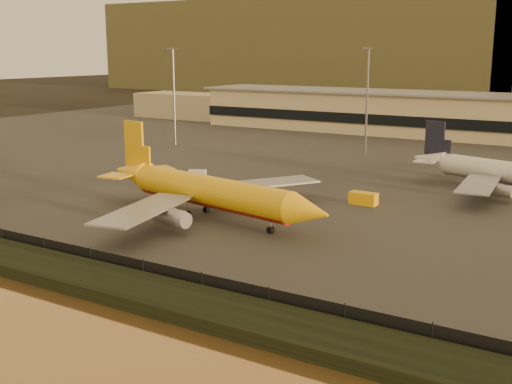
% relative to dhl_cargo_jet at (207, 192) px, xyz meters
% --- Properties ---
extents(ground, '(900.00, 900.00, 0.00)m').
position_rel_dhl_cargo_jet_xyz_m(ground, '(7.62, -12.40, -4.18)').
color(ground, black).
rests_on(ground, ground).
extents(embankment, '(320.00, 7.00, 1.40)m').
position_rel_dhl_cargo_jet_xyz_m(embankment, '(7.62, -29.40, -3.48)').
color(embankment, black).
rests_on(embankment, ground).
extents(tarmac, '(320.00, 220.00, 0.20)m').
position_rel_dhl_cargo_jet_xyz_m(tarmac, '(7.62, 82.60, -4.08)').
color(tarmac, '#2D2D2D').
rests_on(tarmac, ground).
extents(perimeter_fence, '(300.00, 0.05, 2.20)m').
position_rel_dhl_cargo_jet_xyz_m(perimeter_fence, '(7.62, -25.40, -2.88)').
color(perimeter_fence, black).
rests_on(perimeter_fence, tarmac).
extents(terminal_building, '(202.00, 25.00, 12.60)m').
position_rel_dhl_cargo_jet_xyz_m(terminal_building, '(-6.90, 113.15, 2.06)').
color(terminal_building, tan).
rests_on(terminal_building, tarmac).
extents(apron_light_masts, '(152.20, 12.20, 25.40)m').
position_rel_dhl_cargo_jet_xyz_m(apron_light_masts, '(22.62, 62.60, 11.52)').
color(apron_light_masts, slate).
rests_on(apron_light_masts, tarmac).
extents(dhl_cargo_jet, '(44.51, 42.99, 13.34)m').
position_rel_dhl_cargo_jet_xyz_m(dhl_cargo_jet, '(0.00, 0.00, 0.00)').
color(dhl_cargo_jet, yellow).
rests_on(dhl_cargo_jet, tarmac).
extents(white_narrowbody_jet, '(39.07, 37.22, 11.44)m').
position_rel_dhl_cargo_jet_xyz_m(white_narrowbody_jet, '(35.18, 42.24, -0.57)').
color(white_narrowbody_jet, silver).
rests_on(white_narrowbody_jet, tarmac).
extents(gse_vehicle_yellow, '(4.54, 2.12, 2.02)m').
position_rel_dhl_cargo_jet_xyz_m(gse_vehicle_yellow, '(16.68, 20.23, -2.97)').
color(gse_vehicle_yellow, yellow).
rests_on(gse_vehicle_yellow, tarmac).
extents(gse_vehicle_white, '(3.78, 2.82, 1.55)m').
position_rel_dhl_cargo_jet_xyz_m(gse_vehicle_white, '(-20.05, 24.20, -3.21)').
color(gse_vehicle_white, silver).
rests_on(gse_vehicle_white, tarmac).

